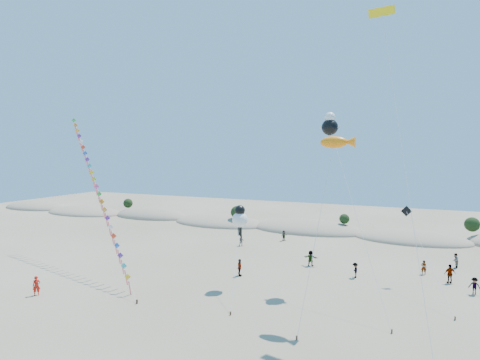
# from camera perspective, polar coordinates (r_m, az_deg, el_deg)

# --- Properties ---
(ground) EXTENTS (160.00, 160.00, 0.00)m
(ground) POSITION_cam_1_polar(r_m,az_deg,el_deg) (28.66, -15.68, -23.07)
(ground) COLOR #7B6D55
(ground) RESTS_ON ground
(dune_ridge) EXTENTS (145.30, 11.49, 5.57)m
(dune_ridge) POSITION_cam_1_polar(r_m,az_deg,el_deg) (67.72, 10.39, -6.99)
(dune_ridge) COLOR gray
(dune_ridge) RESTS_ON ground
(kite_train) EXTENTS (21.90, 14.33, 18.06)m
(kite_train) POSITION_cam_1_polar(r_m,az_deg,el_deg) (48.10, -19.82, -0.64)
(kite_train) COLOR #3F2D1E
(kite_train) RESTS_ON ground
(fish_kite) EXTENTS (2.92, 6.23, 14.21)m
(fish_kite) POSITION_cam_1_polar(r_m,az_deg,el_deg) (32.34, 13.70, 5.18)
(fish_kite) COLOR #3F2D1E
(fish_kite) RESTS_ON ground
(cartoon_kite_low) EXTENTS (2.96, 7.53, 7.89)m
(cartoon_kite_low) POSITION_cam_1_polar(r_m,az_deg,el_deg) (38.58, -0.02, -5.39)
(cartoon_kite_low) COLOR #3F2D1E
(cartoon_kite_low) RESTS_ON ground
(cartoon_kite_high) EXTENTS (7.56, 10.14, 16.82)m
(cartoon_kite_high) POSITION_cam_1_polar(r_m,az_deg,el_deg) (40.01, 12.68, 7.57)
(cartoon_kite_high) COLOR #3F2D1E
(cartoon_kite_high) RESTS_ON ground
(parafoil_kite) EXTENTS (5.35, 11.99, 24.18)m
(parafoil_kite) POSITION_cam_1_polar(r_m,az_deg,el_deg) (34.80, 19.65, 20.62)
(parafoil_kite) COLOR #3F2D1E
(parafoil_kite) RESTS_ON ground
(dark_kite) EXTENTS (4.44, 8.76, 7.64)m
(dark_kite) POSITION_cam_1_polar(r_m,az_deg,el_deg) (41.47, 23.73, -6.81)
(dark_kite) COLOR #3F2D1E
(dark_kite) RESTS_ON ground
(flyer_foreground) EXTENTS (0.73, 0.76, 1.76)m
(flyer_foreground) POSITION_cam_1_polar(r_m,az_deg,el_deg) (41.76, -26.96, -13.26)
(flyer_foreground) COLOR red
(flyer_foreground) RESTS_ON ground
(beachgoers) EXTENTS (27.97, 19.19, 1.89)m
(beachgoers) POSITION_cam_1_polar(r_m,az_deg,el_deg) (47.43, 15.06, -10.95)
(beachgoers) COLOR slate
(beachgoers) RESTS_ON ground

